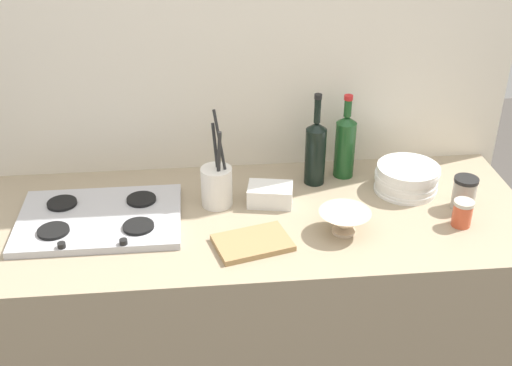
{
  "coord_description": "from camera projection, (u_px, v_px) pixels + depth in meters",
  "views": [
    {
      "loc": [
        -0.17,
        -1.77,
        2.03
      ],
      "look_at": [
        0.0,
        0.0,
        1.02
      ],
      "focal_mm": 45.45,
      "sensor_mm": 36.0,
      "label": 1
    }
  ],
  "objects": [
    {
      "name": "condiment_jar_rear",
      "position": [
        464.0,
        193.0,
        2.11
      ],
      "size": [
        0.08,
        0.08,
        0.11
      ],
      "color": "#9E998C",
      "rests_on": "counter_block"
    },
    {
      "name": "mixing_bowl",
      "position": [
        344.0,
        221.0,
        1.99
      ],
      "size": [
        0.16,
        0.16,
        0.07
      ],
      "color": "beige",
      "rests_on": "counter_block"
    },
    {
      "name": "plate_stack",
      "position": [
        407.0,
        178.0,
        2.22
      ],
      "size": [
        0.22,
        0.22,
        0.09
      ],
      "color": "white",
      "rests_on": "counter_block"
    },
    {
      "name": "utensil_crock",
      "position": [
        217.0,
        185.0,
        2.13
      ],
      "size": [
        0.1,
        0.1,
        0.33
      ],
      "color": "silver",
      "rests_on": "counter_block"
    },
    {
      "name": "wine_bottle_leftmost",
      "position": [
        345.0,
        144.0,
        2.28
      ],
      "size": [
        0.07,
        0.07,
        0.31
      ],
      "color": "#19471E",
      "rests_on": "counter_block"
    },
    {
      "name": "condiment_jar_front",
      "position": [
        462.0,
        213.0,
        2.03
      ],
      "size": [
        0.06,
        0.06,
        0.09
      ],
      "color": "#C64C2D",
      "rests_on": "counter_block"
    },
    {
      "name": "wine_bottle_mid_left",
      "position": [
        315.0,
        151.0,
        2.23
      ],
      "size": [
        0.07,
        0.07,
        0.33
      ],
      "color": "black",
      "rests_on": "counter_block"
    },
    {
      "name": "counter_block",
      "position": [
        256.0,
        321.0,
        2.32
      ],
      "size": [
        1.8,
        0.7,
        0.9
      ],
      "primitive_type": "cube",
      "color": "tan",
      "rests_on": "ground"
    },
    {
      "name": "butter_dish",
      "position": [
        270.0,
        195.0,
        2.15
      ],
      "size": [
        0.16,
        0.13,
        0.06
      ],
      "primitive_type": "cube",
      "rotation": [
        0.0,
        0.0,
        -0.19
      ],
      "color": "white",
      "rests_on": "counter_block"
    },
    {
      "name": "cutting_board",
      "position": [
        253.0,
        243.0,
        1.95
      ],
      "size": [
        0.25,
        0.2,
        0.02
      ],
      "primitive_type": "cube",
      "rotation": [
        0.0,
        0.0,
        0.26
      ],
      "color": "#9E7A4C",
      "rests_on": "counter_block"
    },
    {
      "name": "backsplash_panel",
      "position": [
        245.0,
        78.0,
        2.27
      ],
      "size": [
        1.9,
        0.06,
        2.46
      ],
      "primitive_type": "cube",
      "color": "beige",
      "rests_on": "ground"
    },
    {
      "name": "stovetop_hob",
      "position": [
        100.0,
        219.0,
        2.06
      ],
      "size": [
        0.51,
        0.36,
        0.04
      ],
      "color": "#B2B2B7",
      "rests_on": "counter_block"
    }
  ]
}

